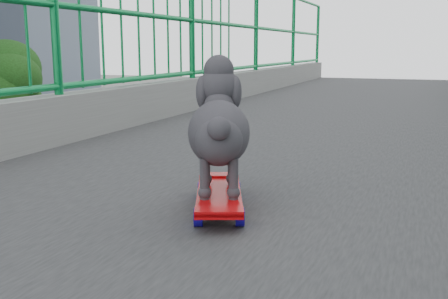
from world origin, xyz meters
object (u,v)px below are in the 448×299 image
object	(u,v)px
car_0	(201,255)
car_1	(30,299)
skateboard	(219,196)
poodle	(219,126)

from	to	relation	value
car_0	car_1	world-z (taller)	car_0
skateboard	car_0	world-z (taller)	skateboard
car_0	car_1	bearing A→B (deg)	-125.02
poodle	car_0	size ratio (longest dim) A/B	0.12
poodle	car_1	size ratio (longest dim) A/B	0.12
car_1	poodle	bearing A→B (deg)	-43.67
skateboard	poodle	size ratio (longest dim) A/B	1.12
car_1	car_0	bearing A→B (deg)	54.98
skateboard	car_0	size ratio (longest dim) A/B	0.13
poodle	skateboard	bearing A→B (deg)	-90.00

